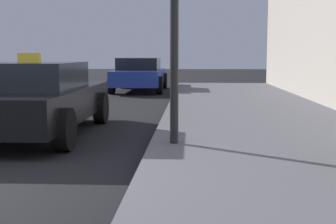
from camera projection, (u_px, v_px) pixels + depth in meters
sidewalk at (330, 187)px, 4.70m from camera, size 4.00×32.00×0.15m
car_black at (34, 98)px, 8.09m from camera, size 2.00×4.31×1.43m
car_blue at (140, 74)px, 17.84m from camera, size 1.93×4.41×1.27m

